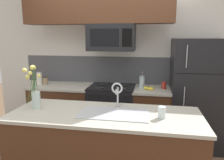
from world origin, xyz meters
TOP-DOWN VIEW (x-y plane):
  - rear_partition at (0.30, 1.28)m, footprint 5.20×0.10m
  - splash_band at (0.00, 1.22)m, footprint 3.36×0.01m
  - back_counter_left at (-0.89, 0.90)m, footprint 1.04×0.65m
  - back_counter_right at (0.67, 0.90)m, footprint 0.60×0.65m
  - stove_range at (0.00, 0.90)m, footprint 0.76×0.64m
  - microwave at (0.00, 0.88)m, footprint 0.74×0.40m
  - upper_cabinet_band at (-0.22, 0.85)m, footprint 2.34×0.34m
  - refrigerator at (1.35, 0.92)m, footprint 0.80×0.74m
  - storage_jar_tall at (-1.29, 0.90)m, footprint 0.10×0.10m
  - storage_jar_medium at (-1.19, 0.91)m, footprint 0.08×0.08m
  - banana_bunch at (0.61, 0.84)m, footprint 0.19×0.15m
  - french_press at (0.49, 0.96)m, footprint 0.09×0.09m
  - coffee_tin at (0.85, 0.95)m, footprint 0.08×0.08m
  - island_counter at (0.14, -0.35)m, footprint 2.10×0.81m
  - kitchen_sink at (0.25, -0.35)m, footprint 0.76×0.43m
  - sink_faucet at (0.25, -0.14)m, footprint 0.14×0.14m
  - drinking_glass at (0.76, -0.39)m, footprint 0.08×0.08m
  - flower_vase at (-0.69, -0.32)m, footprint 0.18×0.21m

SIDE VIEW (x-z plane):
  - island_counter at x=0.14m, z-range 0.00..0.91m
  - back_counter_left at x=-0.89m, z-range 0.00..0.91m
  - back_counter_right at x=0.67m, z-range 0.00..0.91m
  - stove_range at x=0.00m, z-range 0.00..0.93m
  - kitchen_sink at x=0.25m, z-range 0.76..0.92m
  - refrigerator at x=1.35m, z-range 0.00..1.71m
  - banana_bunch at x=0.61m, z-range 0.90..0.97m
  - coffee_tin at x=0.85m, z-range 0.91..1.02m
  - drinking_glass at x=0.76m, z-range 0.91..1.03m
  - storage_jar_medium at x=-1.19m, z-range 0.91..1.04m
  - french_press at x=0.49m, z-range 0.88..1.14m
  - storage_jar_tall at x=-1.29m, z-range 0.91..1.13m
  - flower_vase at x=-0.69m, z-range 0.83..1.34m
  - sink_faucet at x=0.25m, z-range 0.95..1.26m
  - splash_band at x=0.00m, z-range 0.91..1.39m
  - rear_partition at x=0.30m, z-range 0.00..2.60m
  - microwave at x=0.00m, z-range 1.52..1.93m
  - upper_cabinet_band at x=-0.22m, z-range 1.93..2.53m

